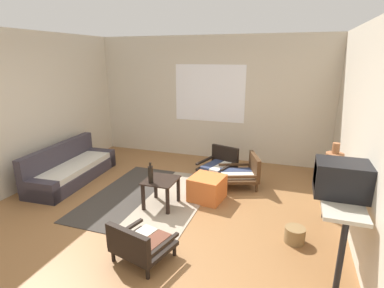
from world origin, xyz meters
name	(u,v)px	position (x,y,z in m)	size (l,w,h in m)	color
ground_plane	(152,220)	(0.00, 0.00, 0.00)	(7.80, 7.80, 0.00)	olive
far_wall_with_window	(210,99)	(0.00, 3.06, 1.35)	(5.60, 0.13, 2.70)	beige
side_wall_right	(372,141)	(2.66, 0.30, 1.35)	(0.12, 6.60, 2.70)	beige
side_wall_left	(13,113)	(-2.66, 0.30, 1.35)	(0.12, 6.60, 2.70)	beige
area_rug	(149,197)	(-0.37, 0.66, 0.01)	(1.80, 2.37, 0.01)	#38332D
couch	(70,169)	(-2.09, 0.83, 0.22)	(0.80, 1.98, 0.69)	#38333D
coffee_table	(161,186)	(-0.04, 0.45, 0.34)	(0.48, 0.52, 0.44)	black
armchair_by_window	(219,164)	(0.50, 2.00, 0.23)	(0.76, 0.79, 0.53)	black
armchair_striped_foreground	(140,244)	(0.28, -0.85, 0.23)	(0.73, 0.69, 0.49)	black
armchair_corner	(243,172)	(1.02, 1.63, 0.26)	(0.83, 0.82, 0.57)	#472D19
ottoman_orange	(207,188)	(0.57, 0.89, 0.20)	(0.51, 0.51, 0.39)	#D1662D
console_shelf	(336,193)	(2.34, 0.11, 0.75)	(0.41, 1.66, 0.84)	#B2AD9E
crt_television	(342,179)	(2.34, -0.15, 1.02)	(0.55, 0.42, 0.37)	black
clay_vase	(334,161)	(2.34, 0.61, 0.97)	(0.22, 0.22, 0.37)	#935B38
glass_bottle	(151,174)	(-0.14, 0.29, 0.58)	(0.08, 0.08, 0.32)	black
wicker_basket	(295,235)	(1.95, 0.11, 0.10)	(0.25, 0.25, 0.20)	olive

